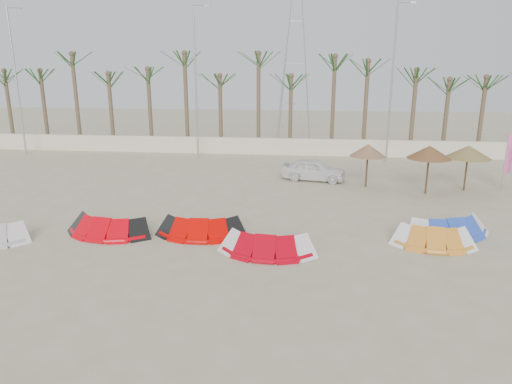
# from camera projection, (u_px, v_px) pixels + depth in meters

# --- Properties ---
(ground) EXTENTS (120.00, 120.00, 0.00)m
(ground) POSITION_uv_depth(u_px,v_px,m) (236.00, 278.00, 15.05)
(ground) COLOR #BEB292
(ground) RESTS_ON ground
(boundary_wall) EXTENTS (60.00, 0.30, 1.30)m
(boundary_wall) POSITION_uv_depth(u_px,v_px,m) (278.00, 146.00, 35.95)
(boundary_wall) COLOR beige
(boundary_wall) RESTS_ON ground
(palm_line) EXTENTS (52.00, 4.00, 7.70)m
(palm_line) POSITION_uv_depth(u_px,v_px,m) (289.00, 70.00, 35.78)
(palm_line) COLOR brown
(palm_line) RESTS_ON ground
(lamp_a) EXTENTS (1.25, 0.14, 11.00)m
(lamp_a) POSITION_uv_depth(u_px,v_px,m) (17.00, 80.00, 34.80)
(lamp_a) COLOR #A5A8AD
(lamp_a) RESTS_ON ground
(lamp_b) EXTENTS (1.25, 0.14, 11.00)m
(lamp_b) POSITION_uv_depth(u_px,v_px,m) (196.00, 80.00, 33.31)
(lamp_b) COLOR #A5A8AD
(lamp_b) RESTS_ON ground
(lamp_c) EXTENTS (1.25, 0.14, 11.00)m
(lamp_c) POSITION_uv_depth(u_px,v_px,m) (392.00, 81.00, 31.82)
(lamp_c) COLOR #A5A8AD
(lamp_c) RESTS_ON ground
(pylon) EXTENTS (3.00, 3.00, 14.00)m
(pylon) POSITION_uv_depth(u_px,v_px,m) (293.00, 143.00, 41.77)
(pylon) COLOR #A5A8AD
(pylon) RESTS_ON ground
(kite_red_left) EXTENTS (3.78, 2.03, 0.90)m
(kite_red_left) POSITION_uv_depth(u_px,v_px,m) (110.00, 223.00, 19.05)
(kite_red_left) COLOR red
(kite_red_left) RESTS_ON ground
(kite_red_mid) EXTENTS (3.60, 1.64, 0.90)m
(kite_red_mid) POSITION_uv_depth(u_px,v_px,m) (202.00, 224.00, 18.93)
(kite_red_mid) COLOR #D30400
(kite_red_mid) RESTS_ON ground
(kite_red_right) EXTENTS (3.58, 1.76, 0.90)m
(kite_red_right) POSITION_uv_depth(u_px,v_px,m) (268.00, 240.00, 17.14)
(kite_red_right) COLOR #B80010
(kite_red_right) RESTS_ON ground
(kite_orange) EXTENTS (3.15, 1.76, 0.90)m
(kite_orange) POSITION_uv_depth(u_px,v_px,m) (432.00, 234.00, 17.80)
(kite_orange) COLOR orange
(kite_orange) RESTS_ON ground
(kite_blue) EXTENTS (3.90, 2.55, 0.90)m
(kite_blue) POSITION_uv_depth(u_px,v_px,m) (448.00, 224.00, 18.97)
(kite_blue) COLOR blue
(kite_blue) RESTS_ON ground
(parasol_left) EXTENTS (2.04, 2.04, 2.50)m
(parasol_left) POSITION_uv_depth(u_px,v_px,m) (368.00, 150.00, 25.85)
(parasol_left) COLOR #4C331E
(parasol_left) RESTS_ON ground
(parasol_mid) EXTENTS (2.34, 2.34, 2.66)m
(parasol_mid) POSITION_uv_depth(u_px,v_px,m) (429.00, 152.00, 24.40)
(parasol_mid) COLOR #4C331E
(parasol_mid) RESTS_ON ground
(parasol_right) EXTENTS (2.45, 2.45, 2.55)m
(parasol_right) POSITION_uv_depth(u_px,v_px,m) (468.00, 152.00, 25.12)
(parasol_right) COLOR #4C331E
(parasol_right) RESTS_ON ground
(flag_pink) EXTENTS (0.44, 0.14, 3.31)m
(flag_pink) POSITION_uv_depth(u_px,v_px,m) (509.00, 156.00, 25.21)
(flag_pink) COLOR #A5A8AD
(flag_pink) RESTS_ON ground
(car) EXTENTS (4.10, 2.23, 1.32)m
(car) POSITION_uv_depth(u_px,v_px,m) (314.00, 170.00, 27.79)
(car) COLOR white
(car) RESTS_ON ground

